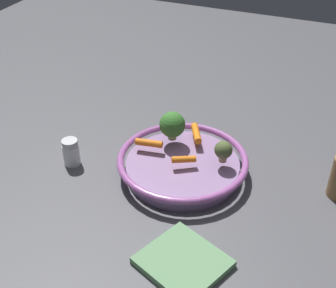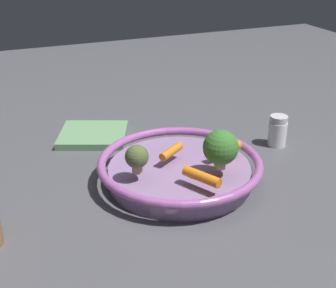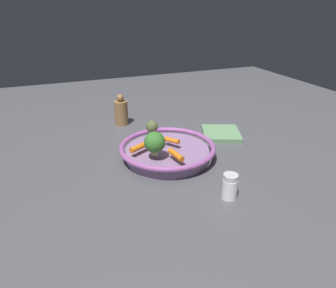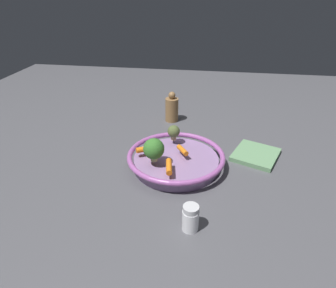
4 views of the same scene
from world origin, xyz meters
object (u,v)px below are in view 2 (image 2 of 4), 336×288
at_px(baby_carrot_right, 226,148).
at_px(broccoli_floret_mid, 221,148).
at_px(broccoli_floret_edge, 137,157).
at_px(salt_shaker, 278,131).
at_px(baby_carrot_back, 199,177).
at_px(dish_towel, 93,135).
at_px(serving_bowl, 180,170).
at_px(baby_carrot_left, 171,151).

distance_m(baby_carrot_right, broccoli_floret_mid, 0.07).
xyz_separation_m(broccoli_floret_edge, salt_shaker, (0.33, 0.08, -0.04)).
xyz_separation_m(baby_carrot_back, dish_towel, (-0.09, 0.32, -0.05)).
bearing_deg(serving_bowl, baby_carrot_left, 117.42).
relative_size(broccoli_floret_mid, salt_shaker, 1.05).
relative_size(baby_carrot_left, baby_carrot_back, 0.78).
height_order(serving_bowl, broccoli_floret_edge, broccoli_floret_edge).
bearing_deg(salt_shaker, baby_carrot_left, -169.67).
bearing_deg(broccoli_floret_mid, serving_bowl, 130.32).
bearing_deg(baby_carrot_left, broccoli_floret_edge, -154.13).
bearing_deg(baby_carrot_right, baby_carrot_back, -139.08).
distance_m(baby_carrot_right, dish_towel, 0.31).
bearing_deg(broccoli_floret_mid, broccoli_floret_edge, 164.26).
distance_m(serving_bowl, dish_towel, 0.26).
bearing_deg(serving_bowl, dish_towel, 111.48).
relative_size(baby_carrot_right, broccoli_floret_edge, 1.27).
xyz_separation_m(baby_carrot_right, salt_shaker, (0.16, 0.07, -0.02)).
xyz_separation_m(serving_bowl, baby_carrot_back, (-0.00, -0.09, 0.03)).
height_order(baby_carrot_back, broccoli_floret_mid, broccoli_floret_mid).
bearing_deg(broccoli_floret_mid, baby_carrot_left, 127.59).
xyz_separation_m(serving_bowl, broccoli_floret_mid, (0.05, -0.06, 0.06)).
relative_size(baby_carrot_left, broccoli_floret_edge, 1.07).
bearing_deg(baby_carrot_right, broccoli_floret_edge, -176.40).
relative_size(baby_carrot_left, baby_carrot_right, 0.85).
bearing_deg(baby_carrot_left, serving_bowl, -62.58).
bearing_deg(serving_bowl, broccoli_floret_edge, -167.36).
bearing_deg(broccoli_floret_mid, baby_carrot_back, -150.62).
height_order(baby_carrot_right, broccoli_floret_edge, broccoli_floret_edge).
relative_size(baby_carrot_left, broccoli_floret_mid, 0.77).
xyz_separation_m(baby_carrot_back, baby_carrot_right, (0.09, 0.08, -0.00)).
xyz_separation_m(baby_carrot_left, baby_carrot_right, (0.09, -0.03, 0.00)).
bearing_deg(broccoli_floret_edge, broccoli_floret_mid, -15.74).
height_order(baby_carrot_back, broccoli_floret_edge, broccoli_floret_edge).
xyz_separation_m(serving_bowl, baby_carrot_right, (0.08, -0.01, 0.03)).
bearing_deg(baby_carrot_back, serving_bowl, 86.74).
xyz_separation_m(baby_carrot_back, salt_shaker, (0.25, 0.15, -0.02)).
bearing_deg(baby_carrot_back, baby_carrot_right, 40.92).
bearing_deg(salt_shaker, baby_carrot_right, -155.81).
xyz_separation_m(broccoli_floret_edge, dish_towel, (-0.01, 0.26, -0.07)).
xyz_separation_m(baby_carrot_left, salt_shaker, (0.25, 0.05, -0.02)).
bearing_deg(baby_carrot_back, broccoli_floret_mid, 29.38).
xyz_separation_m(salt_shaker, dish_towel, (-0.34, 0.18, -0.02)).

